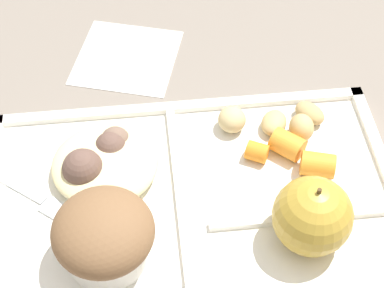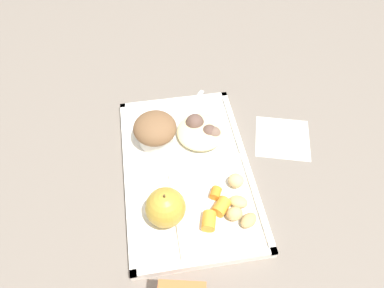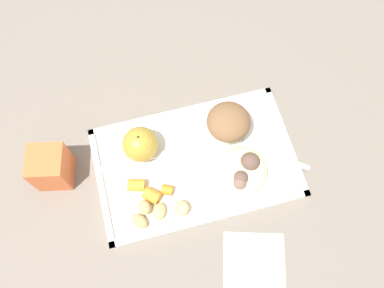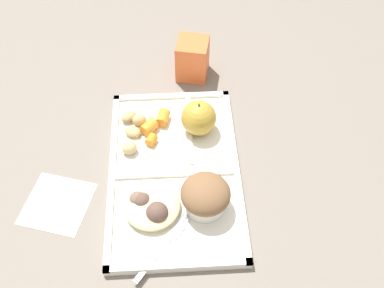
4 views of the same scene
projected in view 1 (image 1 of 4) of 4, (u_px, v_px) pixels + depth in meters
The scene contains 17 objects.
ground at pixel (192, 206), 0.59m from camera, with size 6.00×6.00×0.00m, color slate.
lunch_tray at pixel (193, 202), 0.59m from camera, with size 0.39×0.24×0.02m.
green_apple at pixel (312, 216), 0.53m from camera, with size 0.07×0.07×0.07m.
bran_muffin at pixel (104, 236), 0.52m from camera, with size 0.09×0.09×0.07m.
carrot_slice_center at pixel (318, 165), 0.59m from camera, with size 0.02×0.02×0.03m, color orange.
carrot_slice_tilted at pixel (257, 152), 0.61m from camera, with size 0.02×0.02×0.02m, color orange.
carrot_slice_diagonal at pixel (287, 145), 0.61m from camera, with size 0.02×0.02×0.03m, color orange.
potato_chunk_small at pixel (310, 113), 0.64m from camera, with size 0.03×0.02×0.02m, color tan.
potato_chunk_large at pixel (274, 123), 0.63m from camera, with size 0.03×0.03×0.02m, color tan.
potato_chunk_browned at pixel (232, 119), 0.63m from camera, with size 0.03×0.03×0.02m, color tan.
potato_chunk_wedge at pixel (301, 127), 0.62m from camera, with size 0.03×0.02×0.03m, color tan.
egg_noodle_pile at pixel (105, 164), 0.59m from camera, with size 0.10×0.10×0.02m, color beige.
meatball_back at pixel (115, 141), 0.61m from camera, with size 0.03×0.03×0.03m, color #755B4C.
meatball_side at pixel (83, 169), 0.58m from camera, with size 0.04×0.04×0.04m, color brown.
meatball_center at pixel (111, 147), 0.60m from camera, with size 0.03×0.03×0.03m, color brown.
plastic_fork at pixel (35, 196), 0.58m from camera, with size 0.13×0.10×0.00m.
paper_napkin at pixel (127, 57), 0.72m from camera, with size 0.11×0.11×0.00m, color white.
Camera 1 is at (0.04, 0.33, 0.49)m, focal length 57.93 mm.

